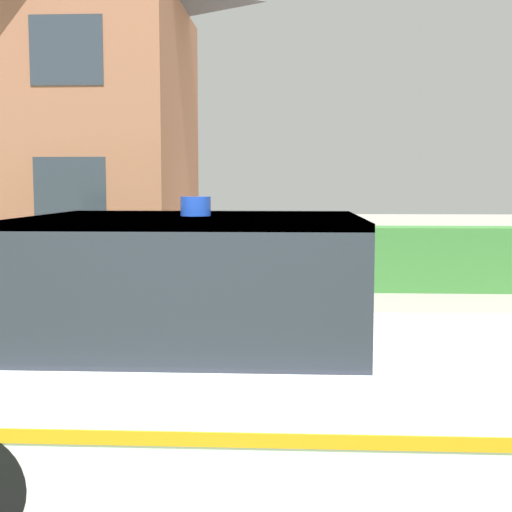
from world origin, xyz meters
The scene contains 4 objects.
road_strip centered at (0.00, 4.39, 0.01)m, with size 28.00×6.80×0.01m, color #4C4C51.
garden_hedge centered at (0.14, 10.00, 0.52)m, with size 13.59×0.71×1.04m, color #3D7F38.
police_car centered at (0.07, 2.35, 0.72)m, with size 3.96×1.76×1.65m.
house_left centered at (-5.97, 14.39, 3.86)m, with size 8.23×5.57×7.58m.
Camera 1 is at (0.45, -1.69, 1.73)m, focal length 50.00 mm.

